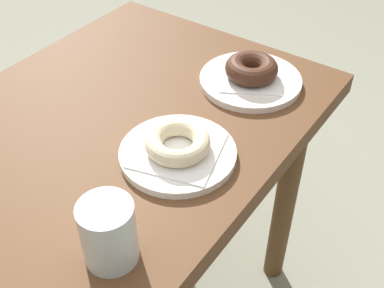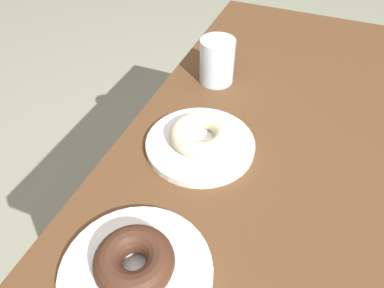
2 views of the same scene
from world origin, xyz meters
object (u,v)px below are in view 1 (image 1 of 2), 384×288
Objects in this scene: plate_chocolate_ring at (250,80)px; water_glass at (109,233)px; donut_sugar_ring at (178,143)px; plate_sugar_ring at (178,154)px; donut_chocolate_ring at (252,68)px.

water_glass is at bearing -173.22° from plate_chocolate_ring.
plate_sugar_ring is at bearing 0.00° from donut_sugar_ring.
donut_sugar_ring is 0.23m from water_glass.
donut_sugar_ring is 0.53× the size of plate_chocolate_ring.
donut_chocolate_ring is (0.28, 0.01, 0.00)m from donut_sugar_ring.
donut_sugar_ring is at bearing -177.66° from donut_chocolate_ring.
water_glass is (-0.50, -0.06, 0.04)m from plate_chocolate_ring.
donut_sugar_ring reaches higher than plate_chocolate_ring.
donut_sugar_ring is (0.00, 0.00, 0.03)m from plate_sugar_ring.
donut_sugar_ring is 1.04× the size of donut_chocolate_ring.
donut_chocolate_ring is at bearing 0.00° from plate_chocolate_ring.
donut_chocolate_ring reaches higher than plate_sugar_ring.
plate_chocolate_ring is 0.03m from donut_chocolate_ring.
donut_chocolate_ring is (0.28, 0.01, 0.03)m from plate_sugar_ring.
donut_sugar_ring is 1.12× the size of water_glass.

